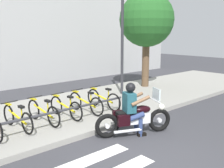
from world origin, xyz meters
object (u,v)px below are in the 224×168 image
object	(u,v)px
tree_near_rack	(147,20)
rider	(132,105)
street_lamp	(122,33)
motorcycle	(135,118)
bicycle_3	(43,112)
bike_rack	(52,114)
bicycle_5	(85,103)
bicycle_6	(103,99)
bicycle_4	(66,107)
bicycle_2	(17,118)

from	to	relation	value
tree_near_rack	rider	bearing A→B (deg)	-142.15
rider	street_lamp	world-z (taller)	street_lamp
motorcycle	bicycle_3	bearing A→B (deg)	128.10
bicycle_3	bike_rack	bearing A→B (deg)	-89.95
bicycle_5	bicycle_6	xyz separation A→B (m)	(0.75, -0.00, 0.00)
motorcycle	tree_near_rack	xyz separation A→B (m)	(4.60, 3.67, 2.84)
street_lamp	bicycle_5	bearing A→B (deg)	-156.83
motorcycle	bicycle_5	size ratio (longest dim) A/B	1.24
rider	bicycle_5	size ratio (longest dim) A/B	0.88
bike_rack	bicycle_4	bearing A→B (deg)	36.52
rider	street_lamp	distance (m)	4.62
bicycle_3	bicycle_5	world-z (taller)	bicycle_5
motorcycle	street_lamp	distance (m)	4.77
bike_rack	tree_near_rack	bearing A→B (deg)	18.97
rider	bicycle_2	distance (m)	3.10
motorcycle	bicycle_2	xyz separation A→B (m)	(-2.38, 2.08, 0.02)
rider	bike_rack	size ratio (longest dim) A/B	0.28
street_lamp	bicycle_2	bearing A→B (deg)	-166.70
bicycle_2	tree_near_rack	world-z (taller)	tree_near_rack
bicycle_2	bicycle_5	world-z (taller)	bicycle_5
bicycle_3	street_lamp	bearing A→B (deg)	15.53
bicycle_2	bicycle_6	bearing A→B (deg)	-0.01
bicycle_4	bike_rack	distance (m)	0.94
bicycle_3	tree_near_rack	xyz separation A→B (m)	(6.23, 1.59, 2.82)
bicycle_2	tree_near_rack	size ratio (longest dim) A/B	0.35
bicycle_5	bike_rack	xyz separation A→B (m)	(-1.50, -0.55, 0.08)
motorcycle	rider	bearing A→B (deg)	153.73
motorcycle	bicycle_4	xyz separation A→B (m)	(-0.88, 2.08, 0.02)
bicycle_3	bicycle_6	world-z (taller)	bicycle_6
bicycle_3	tree_near_rack	distance (m)	7.02
bicycle_5	tree_near_rack	xyz separation A→B (m)	(4.73, 1.59, 2.82)
rider	street_lamp	xyz separation A→B (m)	(2.71, 3.23, 1.88)
bicycle_5	street_lamp	size ratio (longest dim) A/B	0.37
bicycle_2	bike_rack	world-z (taller)	bicycle_2
bicycle_6	tree_near_rack	world-z (taller)	tree_near_rack
bicycle_5	tree_near_rack	distance (m)	5.73
motorcycle	bicycle_4	size ratio (longest dim) A/B	1.30
bicycle_2	tree_near_rack	xyz separation A→B (m)	(6.98, 1.59, 2.83)
bicycle_6	street_lamp	size ratio (longest dim) A/B	0.35
bicycle_5	street_lamp	distance (m)	3.75
bicycle_2	rider	bearing A→B (deg)	-41.51
street_lamp	bike_rack	bearing A→B (deg)	-157.82
tree_near_rack	street_lamp	bearing A→B (deg)	-168.46
rider	bicycle_4	size ratio (longest dim) A/B	0.92
bicycle_4	bicycle_6	xyz separation A→B (m)	(1.50, -0.00, 0.01)
motorcycle	bicycle_6	size ratio (longest dim) A/B	1.29
bike_rack	bicycle_3	bearing A→B (deg)	90.05
bike_rack	tree_near_rack	size ratio (longest dim) A/B	1.10
bike_rack	bicycle_5	bearing A→B (deg)	20.31
bicycle_5	street_lamp	world-z (taller)	street_lamp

